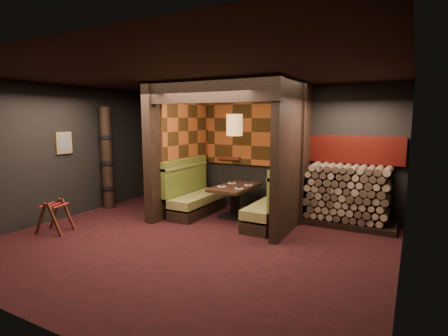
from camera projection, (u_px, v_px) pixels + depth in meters
floor at (188, 244)px, 6.02m from camera, size 6.50×5.50×0.02m
ceiling at (185, 73)px, 5.62m from camera, size 6.50×5.50×0.02m
wall_back at (254, 149)px, 8.22m from camera, size 6.50×0.02×2.85m
wall_front at (26, 192)px, 3.42m from camera, size 6.50×0.02×2.85m
wall_left at (59, 152)px, 7.37m from camera, size 0.02×5.50×2.85m
wall_right at (407, 177)px, 4.28m from camera, size 0.02×5.50×2.85m
partition_left at (179, 150)px, 7.89m from camera, size 0.20×2.20×2.85m
partition_right at (294, 156)px, 6.68m from camera, size 0.15×2.10×2.85m
header_beam at (207, 91)px, 6.27m from camera, size 2.85×0.18×0.44m
tapa_back_panel at (252, 132)px, 8.13m from camera, size 2.40×0.06×1.55m
tapa_side_panel at (188, 131)px, 7.93m from camera, size 0.04×1.85×1.45m
lacquer_shelf at (229, 158)px, 8.44m from camera, size 0.60×0.12×0.07m
booth_bench_left at (194, 196)px, 7.86m from camera, size 0.68×1.60×1.14m
booth_bench_right at (273, 206)px, 6.96m from camera, size 0.68×1.60×1.14m
dining_table at (235, 196)px, 7.58m from camera, size 0.73×1.32×0.69m
place_settings at (235, 185)px, 7.54m from camera, size 0.60×0.64×0.03m
pendant_lamp at (235, 125)px, 7.31m from camera, size 0.34×0.34×1.08m
framed_picture at (64, 143)px, 7.40m from camera, size 0.05×0.36×0.46m
luggage_rack at (55, 216)px, 6.56m from camera, size 0.69×0.57×0.65m
totem_column at (107, 159)px, 8.26m from camera, size 0.31×0.31×2.40m
firewood_stack at (351, 196)px, 6.89m from camera, size 1.73×0.70×1.22m
mosaic_header at (356, 150)px, 7.06m from camera, size 1.83×0.10×0.56m
bay_front_post at (302, 155)px, 6.86m from camera, size 0.08×0.08×2.85m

